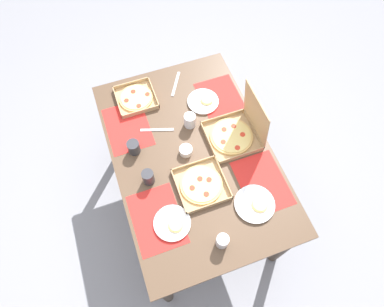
{
  "coord_description": "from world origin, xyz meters",
  "views": [
    {
      "loc": [
        0.85,
        -0.31,
        2.51
      ],
      "look_at": [
        0.0,
        0.0,
        0.77
      ],
      "focal_mm": 30.5,
      "sensor_mm": 36.0,
      "label": 1
    }
  ],
  "objects": [
    {
      "name": "cup_spare",
      "position": [
        -0.2,
        0.06,
        0.82
      ],
      "size": [
        0.07,
        0.07,
        0.09
      ],
      "primitive_type": "cylinder",
      "color": "silver",
      "rests_on": "dining_table"
    },
    {
      "name": "plate_far_right",
      "position": [
        -0.33,
        0.2,
        0.78
      ],
      "size": [
        0.2,
        0.2,
        0.03
      ],
      "color": "white",
      "rests_on": "dining_table"
    },
    {
      "name": "placemat_near_right",
      "position": [
        0.31,
        -0.32,
        0.77
      ],
      "size": [
        0.36,
        0.26,
        0.0
      ],
      "primitive_type": "cube",
      "color": "red",
      "rests_on": "dining_table"
    },
    {
      "name": "pizza_box_corner_left",
      "position": [
        -0.51,
        -0.21,
        0.78
      ],
      "size": [
        0.25,
        0.25,
        0.04
      ],
      "color": "tan",
      "rests_on": "dining_table"
    },
    {
      "name": "placemat_near_left",
      "position": [
        -0.31,
        -0.32,
        0.77
      ],
      "size": [
        0.36,
        0.26,
        0.0
      ],
      "primitive_type": "cube",
      "color": "red",
      "rests_on": "dining_table"
    },
    {
      "name": "cup_clear_left",
      "position": [
        0.55,
        -0.03,
        0.81
      ],
      "size": [
        0.07,
        0.07,
        0.09
      ],
      "primitive_type": "cylinder",
      "color": "silver",
      "rests_on": "dining_table"
    },
    {
      "name": "condiment_bowl",
      "position": [
        -0.02,
        -0.03,
        0.79
      ],
      "size": [
        0.08,
        0.08,
        0.05
      ],
      "primitive_type": "cylinder",
      "color": "white",
      "rests_on": "dining_table"
    },
    {
      "name": "cup_clear_right",
      "position": [
        -0.14,
        -0.32,
        0.81
      ],
      "size": [
        0.07,
        0.07,
        0.09
      ],
      "primitive_type": "cylinder",
      "color": "#333338",
      "rests_on": "dining_table"
    },
    {
      "name": "dining_table",
      "position": [
        0.0,
        0.0,
        0.65
      ],
      "size": [
        1.4,
        0.93,
        0.77
      ],
      "color": "#3F3328",
      "rests_on": "ground_plane"
    },
    {
      "name": "cup_dark",
      "position": [
        0.08,
        -0.29,
        0.82
      ],
      "size": [
        0.07,
        0.07,
        0.1
      ],
      "primitive_type": "cylinder",
      "color": "#333338",
      "rests_on": "dining_table"
    },
    {
      "name": "knife_by_near_left",
      "position": [
        -0.54,
        0.08,
        0.77
      ],
      "size": [
        0.19,
        0.12,
        0.0
      ],
      "primitive_type": "cube",
      "rotation": [
        0.0,
        0.0,
        2.61
      ],
      "color": "#B7B7BC",
      "rests_on": "dining_table"
    },
    {
      "name": "knife_by_near_right",
      "position": [
        -0.23,
        -0.15,
        0.77
      ],
      "size": [
        0.08,
        0.21,
        0.0
      ],
      "primitive_type": "cube",
      "rotation": [
        0.0,
        0.0,
        4.4
      ],
      "color": "#B7B7BC",
      "rests_on": "dining_table"
    },
    {
      "name": "plate_near_right",
      "position": [
        0.42,
        0.22,
        0.78
      ],
      "size": [
        0.23,
        0.23,
        0.03
      ],
      "color": "white",
      "rests_on": "dining_table"
    },
    {
      "name": "ground_plane",
      "position": [
        0.0,
        0.0,
        0.0
      ],
      "size": [
        6.0,
        6.0,
        0.0
      ],
      "primitive_type": "plane",
      "color": "gray"
    },
    {
      "name": "pizza_box_edge_far",
      "position": [
        -0.02,
        0.3,
        0.82
      ],
      "size": [
        0.3,
        0.3,
        0.33
      ],
      "color": "tan",
      "rests_on": "dining_table"
    },
    {
      "name": "plate_middle",
      "position": [
        0.37,
        -0.24,
        0.78
      ],
      "size": [
        0.2,
        0.2,
        0.03
      ],
      "color": "white",
      "rests_on": "dining_table"
    },
    {
      "name": "placemat_far_left",
      "position": [
        -0.31,
        0.32,
        0.77
      ],
      "size": [
        0.36,
        0.26,
        0.0
      ],
      "primitive_type": "cube",
      "color": "red",
      "rests_on": "dining_table"
    },
    {
      "name": "placemat_far_right",
      "position": [
        0.31,
        0.32,
        0.77
      ],
      "size": [
        0.36,
        0.26,
        0.0
      ],
      "primitive_type": "cube",
      "color": "red",
      "rests_on": "dining_table"
    },
    {
      "name": "pizza_box_center",
      "position": [
        0.21,
        -0.02,
        0.78
      ],
      "size": [
        0.28,
        0.28,
        0.04
      ],
      "color": "tan",
      "rests_on": "dining_table"
    }
  ]
}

